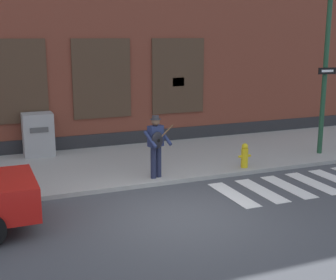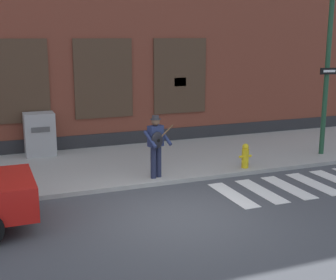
# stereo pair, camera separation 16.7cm
# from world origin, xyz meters

# --- Properties ---
(ground_plane) EXTENTS (160.00, 160.00, 0.00)m
(ground_plane) POSITION_xyz_m (0.00, 0.00, 0.00)
(ground_plane) COLOR #424449
(sidewalk) EXTENTS (28.00, 4.40, 0.11)m
(sidewalk) POSITION_xyz_m (0.00, 4.25, 0.06)
(sidewalk) COLOR #9E9E99
(sidewalk) RESTS_ON ground
(building_backdrop) EXTENTS (28.00, 4.06, 9.34)m
(building_backdrop) POSITION_xyz_m (-0.00, 8.45, 4.67)
(building_backdrop) COLOR brown
(building_backdrop) RESTS_ON ground
(crosswalk) EXTENTS (5.20, 1.90, 0.01)m
(crosswalk) POSITION_xyz_m (4.11, 0.75, 0.01)
(crosswalk) COLOR silver
(crosswalk) RESTS_ON ground
(busker) EXTENTS (0.78, 0.65, 1.65)m
(busker) POSITION_xyz_m (0.37, 2.42, 1.06)
(busker) COLOR #1E233D
(busker) RESTS_ON sidewalk
(utility_box) EXTENTS (0.92, 0.68, 1.33)m
(utility_box) POSITION_xyz_m (-2.17, 6.00, 0.78)
(utility_box) COLOR #9E9E9E
(utility_box) RESTS_ON sidewalk
(fire_hydrant) EXTENTS (0.38, 0.20, 0.70)m
(fire_hydrant) POSITION_xyz_m (3.03, 2.40, 0.46)
(fire_hydrant) COLOR gold
(fire_hydrant) RESTS_ON sidewalk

